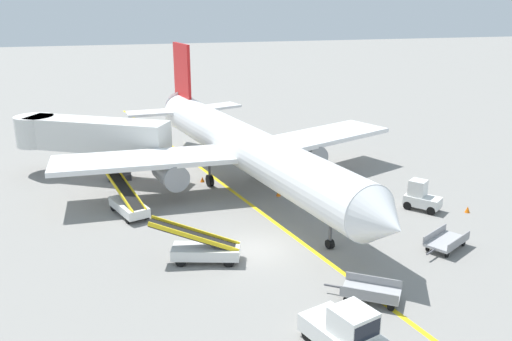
{
  "coord_description": "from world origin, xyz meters",
  "views": [
    {
      "loc": [
        -7.63,
        -28.32,
        14.27
      ],
      "look_at": [
        1.85,
        7.26,
        2.5
      ],
      "focal_mm": 38.23,
      "sensor_mm": 36.0,
      "label": 1
    }
  ],
  "objects_px": {
    "belt_loader_forward_hold": "(128,204)",
    "safety_cone_wingtip_left": "(467,209)",
    "airliner": "(243,146)",
    "pushback_tug": "(345,331)",
    "baggage_cart_loaded": "(446,241)",
    "safety_cone_nose_right": "(202,179)",
    "baggage_cart_empty_trailing": "(371,292)",
    "safety_cone_nose_left": "(278,193)",
    "baggage_tug_near_wing": "(421,197)",
    "jet_bridge": "(82,135)",
    "belt_loader_aft_hold": "(204,249)",
    "ground_crew_marshaller": "(366,211)"
  },
  "relations": [
    {
      "from": "pushback_tug",
      "to": "safety_cone_nose_left",
      "type": "height_order",
      "value": "pushback_tug"
    },
    {
      "from": "jet_bridge",
      "to": "baggage_cart_loaded",
      "type": "distance_m",
      "value": 29.14
    },
    {
      "from": "baggage_cart_loaded",
      "to": "baggage_tug_near_wing",
      "type": "bearing_deg",
      "value": 72.59
    },
    {
      "from": "airliner",
      "to": "baggage_cart_empty_trailing",
      "type": "bearing_deg",
      "value": -83.1
    },
    {
      "from": "jet_bridge",
      "to": "belt_loader_aft_hold",
      "type": "height_order",
      "value": "jet_bridge"
    },
    {
      "from": "airliner",
      "to": "ground_crew_marshaller",
      "type": "xyz_separation_m",
      "value": [
        6.12,
        -9.04,
        -2.51
      ]
    },
    {
      "from": "pushback_tug",
      "to": "safety_cone_nose_right",
      "type": "bearing_deg",
      "value": 95.15
    },
    {
      "from": "pushback_tug",
      "to": "safety_cone_wingtip_left",
      "type": "bearing_deg",
      "value": 39.9
    },
    {
      "from": "jet_bridge",
      "to": "baggage_cart_loaded",
      "type": "xyz_separation_m",
      "value": [
        21.08,
        -19.88,
        -3.07
      ]
    },
    {
      "from": "ground_crew_marshaller",
      "to": "safety_cone_nose_right",
      "type": "height_order",
      "value": "ground_crew_marshaller"
    },
    {
      "from": "belt_loader_forward_hold",
      "to": "safety_cone_nose_right",
      "type": "bearing_deg",
      "value": 42.43
    },
    {
      "from": "ground_crew_marshaller",
      "to": "safety_cone_wingtip_left",
      "type": "height_order",
      "value": "ground_crew_marshaller"
    },
    {
      "from": "jet_bridge",
      "to": "belt_loader_aft_hold",
      "type": "xyz_separation_m",
      "value": [
        6.94,
        -17.8,
        -2.77
      ]
    },
    {
      "from": "belt_loader_aft_hold",
      "to": "baggage_cart_loaded",
      "type": "distance_m",
      "value": 14.3
    },
    {
      "from": "belt_loader_aft_hold",
      "to": "baggage_cart_loaded",
      "type": "xyz_separation_m",
      "value": [
        14.15,
        -2.08,
        -0.31
      ]
    },
    {
      "from": "belt_loader_forward_hold",
      "to": "baggage_cart_loaded",
      "type": "distance_m",
      "value": 20.71
    },
    {
      "from": "baggage_cart_loaded",
      "to": "safety_cone_nose_right",
      "type": "distance_m",
      "value": 19.81
    },
    {
      "from": "belt_loader_aft_hold",
      "to": "baggage_cart_empty_trailing",
      "type": "xyz_separation_m",
      "value": [
        7.21,
        -6.23,
        -0.31
      ]
    },
    {
      "from": "belt_loader_aft_hold",
      "to": "baggage_cart_empty_trailing",
      "type": "relative_size",
      "value": 1.46
    },
    {
      "from": "airliner",
      "to": "baggage_cart_loaded",
      "type": "bearing_deg",
      "value": -56.22
    },
    {
      "from": "safety_cone_nose_left",
      "to": "pushback_tug",
      "type": "bearing_deg",
      "value": -98.73
    },
    {
      "from": "jet_bridge",
      "to": "belt_loader_forward_hold",
      "type": "height_order",
      "value": "jet_bridge"
    },
    {
      "from": "belt_loader_aft_hold",
      "to": "safety_cone_nose_left",
      "type": "xyz_separation_m",
      "value": [
        7.19,
        9.02,
        -0.56
      ]
    },
    {
      "from": "airliner",
      "to": "safety_cone_nose_left",
      "type": "height_order",
      "value": "airliner"
    },
    {
      "from": "baggage_tug_near_wing",
      "to": "safety_cone_wingtip_left",
      "type": "distance_m",
      "value": 3.26
    },
    {
      "from": "baggage_tug_near_wing",
      "to": "belt_loader_aft_hold",
      "type": "bearing_deg",
      "value": -166.32
    },
    {
      "from": "belt_loader_forward_hold",
      "to": "jet_bridge",
      "type": "bearing_deg",
      "value": 108.03
    },
    {
      "from": "belt_loader_forward_hold",
      "to": "safety_cone_wingtip_left",
      "type": "xyz_separation_m",
      "value": [
        22.71,
        -5.7,
        -0.56
      ]
    },
    {
      "from": "pushback_tug",
      "to": "belt_loader_forward_hold",
      "type": "height_order",
      "value": "belt_loader_forward_hold"
    },
    {
      "from": "pushback_tug",
      "to": "baggage_cart_empty_trailing",
      "type": "distance_m",
      "value": 4.51
    },
    {
      "from": "belt_loader_forward_hold",
      "to": "belt_loader_aft_hold",
      "type": "bearing_deg",
      "value": -65.09
    },
    {
      "from": "jet_bridge",
      "to": "baggage_tug_near_wing",
      "type": "height_order",
      "value": "jet_bridge"
    },
    {
      "from": "airliner",
      "to": "belt_loader_aft_hold",
      "type": "height_order",
      "value": "airliner"
    },
    {
      "from": "belt_loader_forward_hold",
      "to": "baggage_cart_empty_trailing",
      "type": "distance_m",
      "value": 18.18
    },
    {
      "from": "baggage_tug_near_wing",
      "to": "belt_loader_aft_hold",
      "type": "relative_size",
      "value": 0.52
    },
    {
      "from": "airliner",
      "to": "baggage_cart_empty_trailing",
      "type": "relative_size",
      "value": 9.92
    },
    {
      "from": "safety_cone_nose_left",
      "to": "airliner",
      "type": "bearing_deg",
      "value": 130.63
    },
    {
      "from": "airliner",
      "to": "baggage_tug_near_wing",
      "type": "bearing_deg",
      "value": -34.77
    },
    {
      "from": "safety_cone_nose_left",
      "to": "safety_cone_nose_right",
      "type": "relative_size",
      "value": 1.0
    },
    {
      "from": "airliner",
      "to": "safety_cone_nose_right",
      "type": "distance_m",
      "value": 4.82
    },
    {
      "from": "belt_loader_forward_hold",
      "to": "safety_cone_wingtip_left",
      "type": "distance_m",
      "value": 23.42
    },
    {
      "from": "ground_crew_marshaller",
      "to": "baggage_tug_near_wing",
      "type": "bearing_deg",
      "value": 16.39
    },
    {
      "from": "baggage_cart_loaded",
      "to": "ground_crew_marshaller",
      "type": "distance_m",
      "value": 5.45
    },
    {
      "from": "safety_cone_nose_right",
      "to": "safety_cone_wingtip_left",
      "type": "height_order",
      "value": "same"
    },
    {
      "from": "baggage_cart_empty_trailing",
      "to": "ground_crew_marshaller",
      "type": "relative_size",
      "value": 2.08
    },
    {
      "from": "airliner",
      "to": "ground_crew_marshaller",
      "type": "relative_size",
      "value": 20.65
    },
    {
      "from": "belt_loader_aft_hold",
      "to": "airliner",
      "type": "bearing_deg",
      "value": 66.28
    },
    {
      "from": "airliner",
      "to": "pushback_tug",
      "type": "bearing_deg",
      "value": -91.99
    },
    {
      "from": "baggage_tug_near_wing",
      "to": "safety_cone_wingtip_left",
      "type": "xyz_separation_m",
      "value": [
        2.87,
        -1.37,
        -0.71
      ]
    },
    {
      "from": "belt_loader_forward_hold",
      "to": "safety_cone_nose_left",
      "type": "relative_size",
      "value": 11.67
    }
  ]
}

